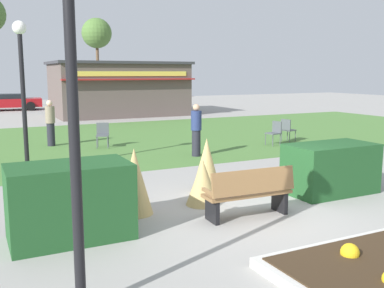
# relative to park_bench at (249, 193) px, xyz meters

# --- Properties ---
(ground_plane) EXTENTS (80.00, 80.00, 0.00)m
(ground_plane) POSITION_rel_park_bench_xyz_m (0.30, 0.09, -0.48)
(ground_plane) COLOR #999691
(lawn_patch) EXTENTS (36.00, 12.00, 0.01)m
(lawn_patch) POSITION_rel_park_bench_xyz_m (0.30, 10.59, -0.48)
(lawn_patch) COLOR #4C7A38
(lawn_patch) RESTS_ON ground_plane
(park_bench) EXTENTS (1.72, 0.59, 0.95)m
(park_bench) POSITION_rel_park_bench_xyz_m (0.00, 0.00, 0.00)
(park_bench) COLOR olive
(park_bench) RESTS_ON ground_plane
(hedge_left) EXTENTS (1.92, 1.10, 1.23)m
(hedge_left) POSITION_rel_park_bench_xyz_m (-3.17, 0.43, 0.14)
(hedge_left) COLOR #1E4C23
(hedge_left) RESTS_ON ground_plane
(hedge_right) EXTENTS (1.99, 1.10, 1.11)m
(hedge_right) POSITION_rel_park_bench_xyz_m (2.62, 0.66, 0.07)
(hedge_right) COLOR #1E4C23
(hedge_right) RESTS_ON ground_plane
(ornamental_grass_behind_left) EXTENTS (0.68, 0.68, 1.23)m
(ornamental_grass_behind_left) POSITION_rel_park_bench_xyz_m (0.15, 1.93, 0.14)
(ornamental_grass_behind_left) COLOR tan
(ornamental_grass_behind_left) RESTS_ON ground_plane
(ornamental_grass_behind_right) EXTENTS (0.69, 0.69, 0.94)m
(ornamental_grass_behind_right) POSITION_rel_park_bench_xyz_m (-0.38, 1.13, -0.01)
(ornamental_grass_behind_right) COLOR tan
(ornamental_grass_behind_right) RESTS_ON ground_plane
(ornamental_grass_behind_center) EXTENTS (0.69, 0.69, 1.28)m
(ornamental_grass_behind_center) POSITION_rel_park_bench_xyz_m (-1.82, 1.17, 0.16)
(ornamental_grass_behind_center) COLOR tan
(ornamental_grass_behind_center) RESTS_ON ground_plane
(lamppost_near) EXTENTS (0.36, 0.36, 4.02)m
(lamppost_near) POSITION_rel_park_bench_xyz_m (-3.54, -1.91, 2.06)
(lamppost_near) COLOR black
(lamppost_near) RESTS_ON ground_plane
(lamppost_mid) EXTENTS (0.36, 0.36, 4.02)m
(lamppost_mid) POSITION_rel_park_bench_xyz_m (-3.21, 6.03, 2.06)
(lamppost_mid) COLOR black
(lamppost_mid) RESTS_ON ground_plane
(trash_bin) EXTENTS (0.52, 0.52, 0.86)m
(trash_bin) POSITION_rel_park_bench_xyz_m (3.11, 1.42, -0.05)
(trash_bin) COLOR #2D4233
(trash_bin) RESTS_ON ground_plane
(food_kiosk) EXTENTS (8.24, 5.39, 3.35)m
(food_kiosk) POSITION_rel_park_bench_xyz_m (4.04, 20.86, 1.21)
(food_kiosk) COLOR #594C47
(food_kiosk) RESTS_ON ground_plane
(cafe_chair_west) EXTENTS (0.54, 0.54, 0.89)m
(cafe_chair_west) POSITION_rel_park_bench_xyz_m (6.54, 7.10, 0.05)
(cafe_chair_west) COLOR #4C5156
(cafe_chair_west) RESTS_ON ground_plane
(cafe_chair_east) EXTENTS (0.56, 0.56, 0.89)m
(cafe_chair_east) POSITION_rel_park_bench_xyz_m (-0.30, 8.98, 0.05)
(cafe_chair_east) COLOR #4C5156
(cafe_chair_east) RESTS_ON ground_plane
(cafe_chair_center) EXTENTS (0.50, 0.50, 0.89)m
(cafe_chair_center) POSITION_rel_park_bench_xyz_m (5.58, 6.64, 0.05)
(cafe_chair_center) COLOR #4C5156
(cafe_chair_center) RESTS_ON ground_plane
(person_strolling) EXTENTS (0.34, 0.34, 1.69)m
(person_strolling) POSITION_rel_park_bench_xyz_m (1.95, 5.96, 0.38)
(person_strolling) COLOR #23232D
(person_strolling) RESTS_ON ground_plane
(person_standing) EXTENTS (0.34, 0.34, 1.69)m
(person_standing) POSITION_rel_park_bench_xyz_m (-1.91, 10.18, 0.38)
(person_standing) COLOR #23232D
(person_standing) RESTS_ON ground_plane
(parked_car_west_slot) EXTENTS (4.33, 2.31, 1.20)m
(parked_car_west_slot) POSITION_rel_park_bench_xyz_m (-1.88, 27.88, 0.16)
(parked_car_west_slot) COLOR maroon
(parked_car_west_slot) RESTS_ON ground_plane
(parked_car_center_slot) EXTENTS (4.22, 2.10, 1.20)m
(parked_car_center_slot) POSITION_rel_park_bench_xyz_m (3.58, 27.88, 0.16)
(parked_car_center_slot) COLOR navy
(parked_car_center_slot) RESTS_ON ground_plane
(parked_car_east_slot) EXTENTS (4.30, 2.25, 1.20)m
(parked_car_east_slot) POSITION_rel_park_bench_xyz_m (9.29, 27.88, 0.16)
(parked_car_east_slot) COLOR black
(parked_car_east_slot) RESTS_ON ground_plane
(tree_right_bg) EXTENTS (2.80, 2.80, 7.76)m
(tree_right_bg) POSITION_rel_park_bench_xyz_m (6.65, 35.67, 5.81)
(tree_right_bg) COLOR brown
(tree_right_bg) RESTS_ON ground_plane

